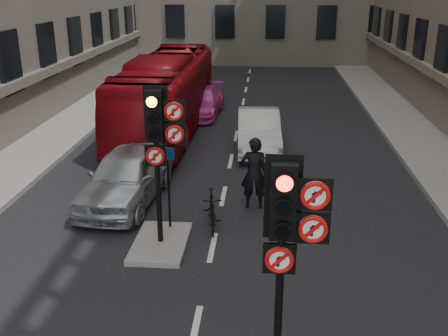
% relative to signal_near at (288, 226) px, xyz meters
% --- Properties ---
extents(pavement_left, '(3.00, 50.00, 0.16)m').
position_rel_signal_near_xyz_m(pavement_left, '(-8.69, 11.01, -2.50)').
color(pavement_left, gray).
rests_on(pavement_left, ground).
extents(pavement_right, '(3.00, 50.00, 0.16)m').
position_rel_signal_near_xyz_m(pavement_right, '(5.71, 11.01, -2.50)').
color(pavement_right, gray).
rests_on(pavement_right, ground).
extents(centre_island, '(1.20, 2.00, 0.12)m').
position_rel_signal_near_xyz_m(centre_island, '(-2.69, 4.01, -2.52)').
color(centre_island, gray).
rests_on(centre_island, ground).
extents(signal_near, '(0.91, 0.40, 3.58)m').
position_rel_signal_near_xyz_m(signal_near, '(0.00, 0.00, 0.00)').
color(signal_near, black).
rests_on(signal_near, ground).
extents(signal_far, '(0.91, 0.40, 3.58)m').
position_rel_signal_near_xyz_m(signal_far, '(-2.60, 4.00, 0.12)').
color(signal_far, black).
rests_on(signal_far, centre_island).
extents(car_silver, '(2.09, 4.44, 1.47)m').
position_rel_signal_near_xyz_m(car_silver, '(-4.09, 6.46, -1.85)').
color(car_silver, '#A3A6AA').
rests_on(car_silver, ground).
extents(car_white, '(1.69, 4.26, 1.38)m').
position_rel_signal_near_xyz_m(car_white, '(-0.60, 11.45, -1.89)').
color(car_white, silver).
rests_on(car_white, ground).
extents(car_pink, '(1.93, 4.27, 1.21)m').
position_rel_signal_near_xyz_m(car_pink, '(-3.25, 16.21, -1.98)').
color(car_pink, '#E142AC').
rests_on(car_pink, ground).
extents(bus_red, '(2.53, 10.64, 2.96)m').
position_rel_signal_near_xyz_m(bus_red, '(-4.33, 13.87, -1.10)').
color(bus_red, maroon).
rests_on(bus_red, ground).
extents(motorcycle, '(0.66, 1.60, 0.93)m').
position_rel_signal_near_xyz_m(motorcycle, '(-1.60, 5.01, -2.12)').
color(motorcycle, black).
rests_on(motorcycle, ground).
extents(motorcyclist, '(0.72, 0.48, 1.95)m').
position_rel_signal_near_xyz_m(motorcyclist, '(-0.62, 6.33, -1.61)').
color(motorcyclist, black).
rests_on(motorcyclist, ground).
extents(info_sign, '(0.35, 0.11, 2.01)m').
position_rel_signal_near_xyz_m(info_sign, '(-2.60, 4.74, -1.16)').
color(info_sign, black).
rests_on(info_sign, centre_island).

